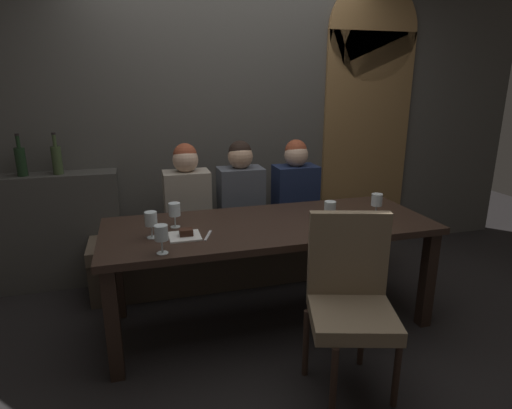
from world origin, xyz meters
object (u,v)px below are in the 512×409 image
(chair_near_side, at_px, (350,292))
(wine_glass_end_left, at_px, (377,201))
(wine_bottle_dark_red, at_px, (21,161))
(diner_redhead, at_px, (187,193))
(banquette_bench, at_px, (245,254))
(fork_on_table, at_px, (208,236))
(diner_bearded, at_px, (241,190))
(wine_glass_end_right, at_px, (330,209))
(wine_glass_near_left, at_px, (174,210))
(wine_bottle_pale_label, at_px, (57,159))
(dining_table, at_px, (270,235))
(diner_far_end, at_px, (295,186))
(wine_glass_center_back, at_px, (161,234))
(dessert_plate, at_px, (185,235))
(wine_glass_far_right, at_px, (151,219))

(chair_near_side, height_order, wine_glass_end_left, chair_near_side)
(chair_near_side, distance_m, wine_bottle_dark_red, 2.64)
(diner_redhead, bearing_deg, banquette_bench, -0.19)
(diner_redhead, bearing_deg, fork_on_table, -88.32)
(diner_bearded, xyz_separation_m, wine_glass_end_right, (0.40, -0.84, 0.05))
(wine_glass_near_left, bearing_deg, wine_bottle_dark_red, 139.09)
(wine_glass_end_left, bearing_deg, wine_bottle_pale_label, 153.86)
(dining_table, distance_m, fork_on_table, 0.47)
(diner_bearded, relative_size, diner_far_end, 1.02)
(diner_bearded, xyz_separation_m, fork_on_table, (-0.41, -0.82, -0.06))
(chair_near_side, xyz_separation_m, wine_glass_center_back, (-0.96, 0.39, 0.30))
(diner_far_end, xyz_separation_m, wine_glass_center_back, (-1.18, -1.04, 0.06))
(diner_far_end, distance_m, fork_on_table, 1.23)
(diner_bearded, relative_size, fork_on_table, 4.44)
(wine_bottle_pale_label, distance_m, dessert_plate, 1.45)
(diner_bearded, bearing_deg, wine_glass_end_left, -43.24)
(dining_table, distance_m, dessert_plate, 0.60)
(wine_bottle_pale_label, distance_m, wine_glass_center_back, 1.54)
(diner_bearded, bearing_deg, chair_near_side, -79.44)
(diner_far_end, height_order, wine_glass_near_left, diner_far_end)
(diner_far_end, relative_size, wine_bottle_pale_label, 2.28)
(dining_table, xyz_separation_m, wine_glass_far_right, (-0.78, -0.07, 0.20))
(dessert_plate, bearing_deg, wine_bottle_dark_red, 134.59)
(wine_glass_far_right, bearing_deg, wine_glass_end_left, 0.13)
(wine_bottle_pale_label, xyz_separation_m, wine_glass_center_back, (0.70, -1.35, -0.21))
(wine_bottle_pale_label, xyz_separation_m, wine_glass_end_right, (1.80, -1.17, -0.22))
(banquette_bench, xyz_separation_m, wine_glass_end_left, (0.76, -0.77, 0.62))
(wine_glass_end_right, bearing_deg, wine_glass_end_left, 12.55)
(banquette_bench, distance_m, wine_bottle_pale_label, 1.69)
(wine_glass_near_left, distance_m, fork_on_table, 0.31)
(dining_table, xyz_separation_m, wine_glass_end_left, (0.76, -0.07, 0.20))
(dining_table, distance_m, banquette_bench, 0.82)
(banquette_bench, bearing_deg, wine_glass_end_right, -66.94)
(wine_glass_far_right, distance_m, wine_glass_near_left, 0.22)
(chair_near_side, xyz_separation_m, wine_glass_end_right, (0.13, 0.57, 0.29))
(diner_bearded, height_order, wine_glass_end_left, diner_bearded)
(diner_redhead, xyz_separation_m, wine_bottle_dark_red, (-1.22, 0.31, 0.27))
(wine_glass_end_left, bearing_deg, diner_far_end, 112.02)
(chair_near_side, relative_size, fork_on_table, 5.76)
(banquette_bench, xyz_separation_m, fork_on_table, (-0.44, -0.83, 0.51))
(diner_redhead, xyz_separation_m, wine_glass_center_back, (-0.26, -1.04, 0.05))
(wine_glass_far_right, distance_m, wine_glass_center_back, 0.27)
(wine_bottle_dark_red, height_order, wine_glass_near_left, wine_bottle_dark_red)
(wine_glass_end_right, bearing_deg, dessert_plate, 177.43)
(wine_glass_near_left, height_order, wine_glass_center_back, same)
(wine_bottle_dark_red, height_order, dessert_plate, wine_bottle_dark_red)
(diner_redhead, bearing_deg, wine_glass_near_left, -103.96)
(wine_bottle_pale_label, height_order, dessert_plate, wine_bottle_pale_label)
(diner_bearded, bearing_deg, banquette_bench, 27.24)
(chair_near_side, xyz_separation_m, diner_bearded, (-0.26, 1.41, 0.25))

